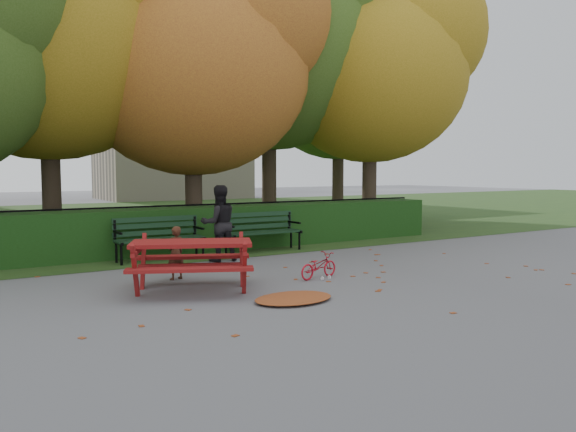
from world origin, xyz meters
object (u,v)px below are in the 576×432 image
tree_b (64,17)px  tree_d (284,31)px  bench_left (159,235)px  tree_g (349,77)px  tree_c (208,52)px  bicycle (318,266)px  tree_e (384,63)px  adult (219,223)px  bench_right (261,228)px  child (176,253)px  picnic_table (192,252)px

tree_b → tree_d: 6.37m
bench_left → tree_g: bearing=32.2°
tree_c → bicycle: tree_c is taller
tree_e → adult: (-6.85, -2.87, -4.31)m
tree_b → adult: tree_b is taller
bench_right → child: bearing=-142.9°
tree_b → tree_g: (10.78, 3.02, -0.03)m
tree_b → bicycle: bearing=-66.5°
bench_left → bicycle: (1.64, -3.35, -0.30)m
tree_d → bench_left: bearing=-145.7°
tree_e → picnic_table: bearing=-148.1°
bench_right → child: 3.58m
bench_right → child: (-2.85, -2.16, -0.07)m
picnic_table → child: size_ratio=2.47×
bicycle → child: bearing=48.7°
tree_g → bench_left: (-9.63, -6.06, -4.85)m
child → bicycle: 2.42m
tree_e → picnic_table: tree_e is taller
tree_d → tree_g: 5.16m
tree_e → bicycle: bearing=-138.8°
picnic_table → child: 1.02m
tree_c → bench_left: 5.31m
tree_c → tree_d: size_ratio=0.84×
tree_b → bench_left: size_ratio=4.88×
tree_b → tree_e: (8.97, -0.98, -0.32)m
tree_d → tree_e: bearing=-28.9°
tree_g → tree_d: bearing=-150.4°
tree_g → adult: 11.97m
tree_d → tree_e: (2.64, -1.46, -0.90)m
bench_left → tree_d: bearing=34.3°
tree_e → bicycle: tree_e is taller
tree_b → child: tree_b is taller
tree_g → adult: tree_g is taller
tree_b → tree_d: size_ratio=0.92×
bench_left → tree_b: bearing=110.6°
tree_d → picnic_table: 10.34m
tree_b → picnic_table: bearing=-84.7°
tree_c → bench_right: tree_c is taller
bench_left → adult: size_ratio=1.17×
picnic_table → bicycle: (2.21, -0.19, -0.38)m
tree_c → adult: 5.21m
tree_d → picnic_table: (-5.75, -6.69, -5.39)m
tree_c → tree_d: tree_d is taller
tree_d → bench_left: (-5.18, -3.53, -5.46)m
tree_d → bench_right: (-2.78, -3.53, -5.46)m
tree_d → bicycle: bearing=-117.2°
tree_d → picnic_table: tree_d is taller
tree_b → tree_g: size_ratio=1.03×
tree_b → bench_right: 6.76m
tree_c → bench_right: 4.87m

